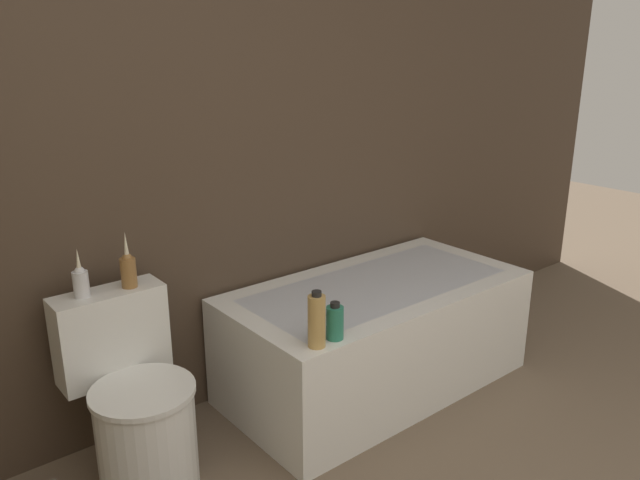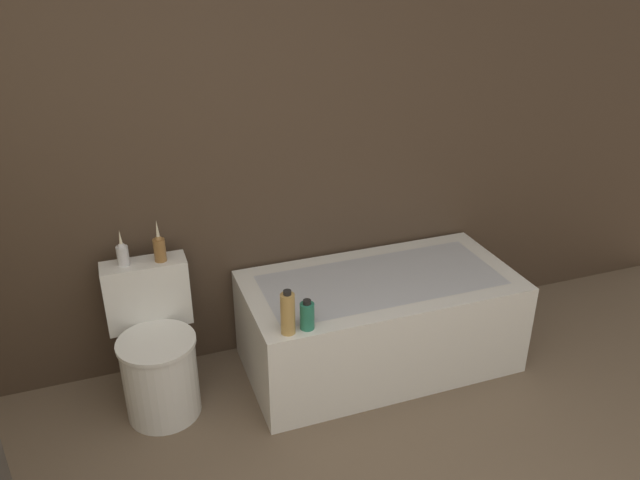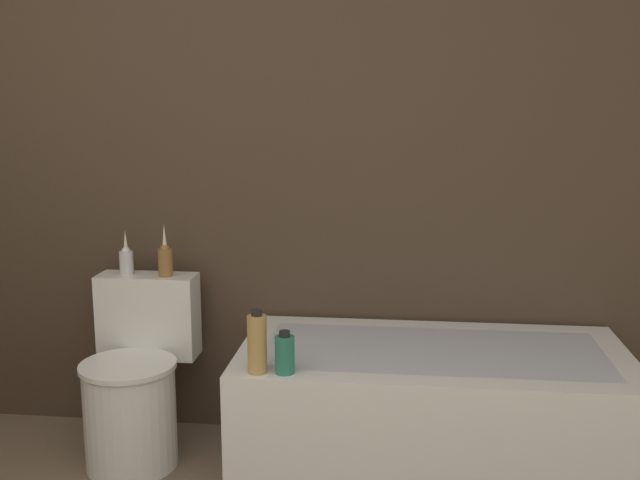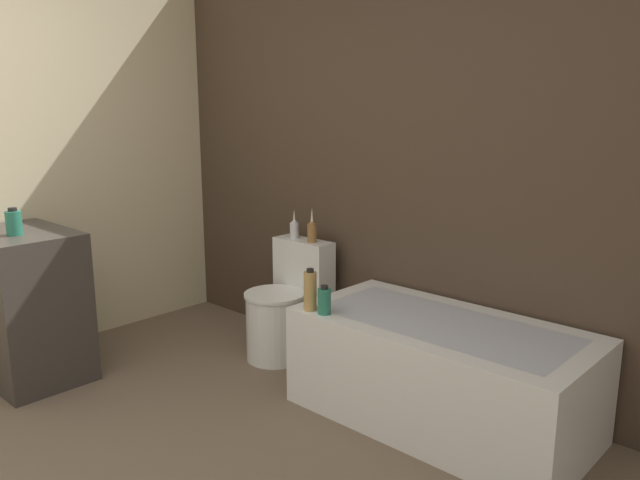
# 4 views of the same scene
# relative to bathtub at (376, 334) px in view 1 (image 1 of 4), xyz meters

# --- Properties ---
(wall_back_tiled) EXTENTS (6.40, 0.06, 2.60)m
(wall_back_tiled) POSITION_rel_bathtub_xyz_m (-0.80, 0.42, 1.03)
(wall_back_tiled) COLOR #423326
(wall_back_tiled) RESTS_ON ground_plane
(bathtub) EXTENTS (1.49, 0.75, 0.54)m
(bathtub) POSITION_rel_bathtub_xyz_m (0.00, 0.00, 0.00)
(bathtub) COLOR white
(bathtub) RESTS_ON ground
(toilet) EXTENTS (0.42, 0.54, 0.74)m
(toilet) POSITION_rel_bathtub_xyz_m (-1.21, 0.06, 0.05)
(toilet) COLOR white
(toilet) RESTS_ON ground
(vase_gold) EXTENTS (0.06, 0.06, 0.19)m
(vase_gold) POSITION_rel_bathtub_xyz_m (-1.30, 0.25, 0.53)
(vase_gold) COLOR silver
(vase_gold) RESTS_ON toilet
(vase_silver) EXTENTS (0.06, 0.06, 0.22)m
(vase_silver) POSITION_rel_bathtub_xyz_m (-1.12, 0.23, 0.54)
(vase_silver) COLOR olive
(vase_silver) RESTS_ON toilet
(shampoo_bottle_tall) EXTENTS (0.07, 0.07, 0.23)m
(shampoo_bottle_tall) POSITION_rel_bathtub_xyz_m (-0.62, -0.31, 0.37)
(shampoo_bottle_tall) COLOR tan
(shampoo_bottle_tall) RESTS_ON bathtub
(shampoo_bottle_short) EXTENTS (0.07, 0.07, 0.15)m
(shampoo_bottle_short) POSITION_rel_bathtub_xyz_m (-0.53, -0.30, 0.34)
(shampoo_bottle_short) COLOR #267259
(shampoo_bottle_short) RESTS_ON bathtub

